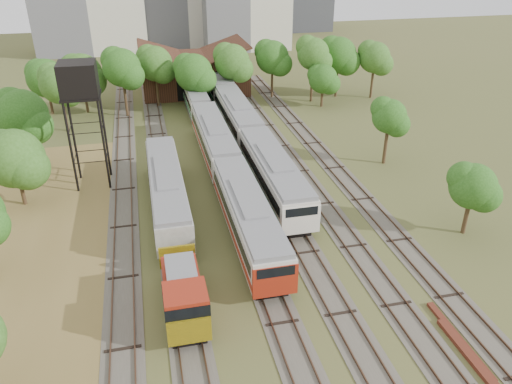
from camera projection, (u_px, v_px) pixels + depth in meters
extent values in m
plane|color=#475123|center=(329.00, 354.00, 29.76)|extent=(240.00, 240.00, 0.00)
cube|color=brown|center=(30.00, 312.00, 33.03)|extent=(14.00, 60.00, 0.04)
cube|color=#4C473D|center=(124.00, 189.00, 48.93)|extent=(2.60, 80.00, 0.06)
cube|color=#472D1E|center=(116.00, 189.00, 48.75)|extent=(0.08, 80.00, 0.14)
cube|color=#472D1E|center=(131.00, 188.00, 49.04)|extent=(0.08, 80.00, 0.14)
cube|color=#4C473D|center=(165.00, 185.00, 49.74)|extent=(2.60, 80.00, 0.06)
cube|color=#472D1E|center=(158.00, 185.00, 49.56)|extent=(0.08, 80.00, 0.14)
cube|color=#472D1E|center=(172.00, 183.00, 49.84)|extent=(0.08, 80.00, 0.14)
cube|color=#4C473D|center=(224.00, 179.00, 50.95)|extent=(2.60, 80.00, 0.06)
cube|color=#472D1E|center=(217.00, 179.00, 50.77)|extent=(0.08, 80.00, 0.14)
cube|color=#472D1E|center=(231.00, 178.00, 51.05)|extent=(0.08, 80.00, 0.14)
cube|color=#4C473D|center=(262.00, 175.00, 51.76)|extent=(2.60, 80.00, 0.06)
cube|color=#472D1E|center=(255.00, 175.00, 51.57)|extent=(0.08, 80.00, 0.14)
cube|color=#472D1E|center=(269.00, 174.00, 51.86)|extent=(0.08, 80.00, 0.14)
cube|color=#4C473D|center=(299.00, 172.00, 52.56)|extent=(2.60, 80.00, 0.06)
cube|color=#472D1E|center=(292.00, 171.00, 52.38)|extent=(0.08, 80.00, 0.14)
cube|color=#472D1E|center=(305.00, 170.00, 52.67)|extent=(0.08, 80.00, 0.14)
cube|color=#4C473D|center=(335.00, 168.00, 53.37)|extent=(2.60, 80.00, 0.06)
cube|color=#472D1E|center=(328.00, 168.00, 53.19)|extent=(0.08, 80.00, 0.14)
cube|color=#472D1E|center=(341.00, 167.00, 53.47)|extent=(0.08, 80.00, 0.14)
cube|color=black|center=(248.00, 235.00, 40.83)|extent=(2.30, 15.64, 0.84)
cube|color=beige|center=(248.00, 216.00, 40.03)|extent=(3.03, 17.00, 2.61)
cube|color=black|center=(248.00, 213.00, 39.89)|extent=(3.09, 15.64, 0.89)
cube|color=slate|center=(248.00, 200.00, 39.35)|extent=(2.79, 16.66, 0.38)
cube|color=maroon|center=(248.00, 224.00, 40.37)|extent=(3.09, 16.66, 0.47)
cube|color=maroon|center=(275.00, 281.00, 32.79)|extent=(3.07, 0.25, 2.35)
cube|color=black|center=(215.00, 153.00, 55.96)|extent=(2.30, 15.64, 0.84)
cube|color=beige|center=(214.00, 139.00, 55.16)|extent=(3.03, 17.00, 2.61)
cube|color=black|center=(214.00, 136.00, 55.02)|extent=(3.09, 15.64, 0.89)
cube|color=slate|center=(214.00, 126.00, 54.47)|extent=(2.79, 16.66, 0.38)
cube|color=maroon|center=(215.00, 145.00, 55.50)|extent=(3.09, 16.66, 0.47)
cube|color=black|center=(273.00, 191.00, 47.68)|extent=(2.38, 15.64, 0.87)
cube|color=beige|center=(274.00, 174.00, 46.86)|extent=(3.14, 17.00, 2.71)
cube|color=black|center=(274.00, 171.00, 46.71)|extent=(3.20, 15.64, 0.92)
cube|color=slate|center=(274.00, 159.00, 46.14)|extent=(2.89, 16.66, 0.39)
cube|color=#165B2F|center=(273.00, 181.00, 47.21)|extent=(3.20, 16.66, 0.49)
cube|color=beige|center=(301.00, 220.00, 39.62)|extent=(3.18, 0.25, 2.44)
cube|color=black|center=(238.00, 129.00, 62.81)|extent=(2.38, 15.64, 0.87)
cube|color=beige|center=(237.00, 116.00, 61.99)|extent=(3.14, 17.00, 2.71)
cube|color=black|center=(237.00, 113.00, 61.84)|extent=(3.20, 15.64, 0.92)
cube|color=slate|center=(237.00, 103.00, 61.27)|extent=(2.89, 16.66, 0.39)
cube|color=#165B2F|center=(237.00, 121.00, 62.34)|extent=(3.20, 16.66, 0.49)
cube|color=black|center=(216.00, 91.00, 77.94)|extent=(2.38, 15.64, 0.87)
cube|color=beige|center=(215.00, 80.00, 77.11)|extent=(3.14, 17.00, 2.71)
cube|color=black|center=(215.00, 78.00, 76.96)|extent=(3.20, 15.64, 0.92)
cube|color=slate|center=(215.00, 70.00, 76.40)|extent=(2.89, 16.66, 0.39)
cube|color=#165B2F|center=(216.00, 85.00, 77.46)|extent=(3.20, 16.66, 0.49)
cube|color=black|center=(195.00, 105.00, 71.97)|extent=(2.01, 14.72, 0.73)
cube|color=beige|center=(194.00, 95.00, 71.28)|extent=(2.65, 16.00, 2.29)
cube|color=black|center=(194.00, 93.00, 71.15)|extent=(2.71, 14.72, 0.78)
cube|color=slate|center=(194.00, 86.00, 70.68)|extent=(2.44, 15.68, 0.33)
cube|color=#165B2F|center=(195.00, 99.00, 71.57)|extent=(2.71, 15.68, 0.41)
cube|color=beige|center=(202.00, 113.00, 64.46)|extent=(2.69, 0.25, 2.06)
cube|color=black|center=(184.00, 303.00, 33.21)|extent=(2.13, 7.20, 0.87)
cube|color=maroon|center=(182.00, 282.00, 33.37)|extent=(2.41, 4.40, 1.45)
cube|color=maroon|center=(186.00, 308.00, 30.16)|extent=(2.61, 2.51, 2.61)
cube|color=black|center=(186.00, 300.00, 29.87)|extent=(2.66, 2.56, 0.87)
cube|color=gold|center=(189.00, 332.00, 29.28)|extent=(2.61, 0.20, 1.74)
cube|color=gold|center=(177.00, 256.00, 36.11)|extent=(2.61, 0.20, 1.74)
cube|color=slate|center=(181.00, 270.00, 31.94)|extent=(1.93, 3.60, 0.19)
cube|color=black|center=(168.00, 205.00, 45.33)|extent=(2.20, 16.56, 0.80)
cube|color=gray|center=(167.00, 189.00, 44.57)|extent=(2.90, 18.00, 2.50)
cube|color=black|center=(166.00, 186.00, 44.43)|extent=(2.96, 16.56, 0.85)
cube|color=slate|center=(165.00, 174.00, 43.91)|extent=(2.67, 17.64, 0.36)
cylinder|color=black|center=(71.00, 149.00, 46.58)|extent=(0.22, 0.22, 8.90)
cylinder|color=black|center=(104.00, 146.00, 47.18)|extent=(0.22, 0.22, 8.90)
cylinder|color=black|center=(74.00, 138.00, 49.17)|extent=(0.22, 0.22, 8.90)
cylinder|color=black|center=(105.00, 135.00, 49.78)|extent=(0.22, 0.22, 8.90)
cube|color=black|center=(81.00, 96.00, 46.08)|extent=(3.50, 3.50, 0.20)
cube|color=black|center=(78.00, 79.00, 45.35)|extent=(3.34, 3.34, 3.00)
cube|color=#5E281A|center=(482.00, 371.00, 28.42)|extent=(0.57, 8.60, 0.29)
cube|color=#5E281A|center=(459.00, 339.00, 30.72)|extent=(0.43, 6.85, 0.22)
cube|color=#331C12|center=(194.00, 74.00, 78.43)|extent=(16.00, 11.00, 5.50)
cube|color=#331C12|center=(166.00, 53.00, 76.08)|extent=(8.45, 11.55, 2.96)
cube|color=#331C12|center=(218.00, 51.00, 77.69)|extent=(8.45, 11.55, 2.96)
cube|color=black|center=(198.00, 86.00, 73.97)|extent=(6.40, 0.15, 4.12)
cylinder|color=#382616|center=(21.00, 187.00, 45.44)|extent=(0.36, 0.36, 3.63)
sphere|color=#204F15|center=(14.00, 159.00, 44.15)|extent=(5.30, 5.30, 5.30)
cylinder|color=#382616|center=(30.00, 151.00, 51.29)|extent=(0.36, 0.36, 4.94)
sphere|color=#204F15|center=(22.00, 115.00, 49.53)|extent=(5.16, 5.16, 5.16)
cylinder|color=#382616|center=(65.00, 113.00, 62.48)|extent=(0.36, 0.36, 4.73)
sphere|color=#204F15|center=(59.00, 84.00, 60.80)|extent=(4.81, 4.81, 4.81)
cylinder|color=#382616|center=(50.00, 100.00, 68.54)|extent=(0.36, 0.36, 3.94)
sphere|color=#204F15|center=(46.00, 78.00, 67.14)|extent=(5.15, 5.15, 5.15)
cylinder|color=#382616|center=(86.00, 98.00, 69.20)|extent=(0.36, 0.36, 4.18)
sphere|color=#204F15|center=(82.00, 75.00, 67.71)|extent=(5.59, 5.59, 5.59)
cylinder|color=#382616|center=(125.00, 97.00, 67.48)|extent=(0.36, 0.36, 5.22)
sphere|color=#204F15|center=(122.00, 68.00, 65.62)|extent=(5.02, 5.02, 5.02)
cylinder|color=#382616|center=(157.00, 90.00, 71.67)|extent=(0.36, 0.36, 4.80)
sphere|color=#204F15|center=(155.00, 64.00, 69.96)|extent=(4.89, 4.89, 4.89)
cylinder|color=#382616|center=(195.00, 97.00, 69.43)|extent=(0.36, 0.36, 4.28)
sphere|color=#204F15|center=(194.00, 73.00, 67.90)|extent=(5.19, 5.19, 5.19)
cylinder|color=#382616|center=(233.00, 89.00, 71.87)|extent=(0.36, 0.36, 4.93)
sphere|color=#204F15|center=(232.00, 62.00, 70.12)|extent=(4.98, 4.98, 4.98)
cylinder|color=#382616|center=(272.00, 82.00, 75.53)|extent=(0.36, 0.36, 4.75)
sphere|color=#204F15|center=(272.00, 57.00, 73.84)|extent=(4.92, 4.92, 4.92)
cylinder|color=#382616|center=(312.00, 83.00, 73.55)|extent=(0.36, 0.36, 5.48)
sphere|color=#204F15|center=(313.00, 54.00, 71.60)|extent=(4.62, 4.62, 4.62)
cylinder|color=#382616|center=(337.00, 81.00, 75.80)|extent=(0.36, 0.36, 4.94)
sphere|color=#204F15|center=(338.00, 55.00, 74.04)|extent=(5.33, 5.33, 5.33)
cylinder|color=#382616|center=(372.00, 82.00, 75.27)|extent=(0.36, 0.36, 4.79)
sphere|color=#204F15|center=(375.00, 57.00, 73.57)|extent=(4.57, 4.57, 4.57)
cylinder|color=#382616|center=(466.00, 215.00, 41.10)|extent=(0.36, 0.36, 3.43)
sphere|color=#204F15|center=(473.00, 186.00, 39.88)|extent=(3.75, 3.75, 3.75)
cylinder|color=#382616|center=(386.00, 145.00, 53.63)|extent=(0.36, 0.36, 4.21)
sphere|color=#204F15|center=(389.00, 116.00, 52.13)|extent=(3.63, 3.63, 3.63)
cylinder|color=#382616|center=(322.00, 96.00, 71.81)|extent=(0.36, 0.36, 3.15)
sphere|color=#204F15|center=(323.00, 79.00, 70.69)|extent=(4.09, 4.09, 4.09)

